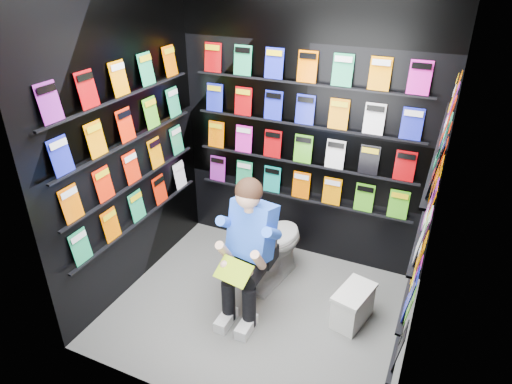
% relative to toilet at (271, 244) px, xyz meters
% --- Properties ---
extents(floor, '(2.40, 2.40, 0.00)m').
position_rel_toilet_xyz_m(floor, '(0.09, -0.45, -0.37)').
color(floor, '#61615E').
rests_on(floor, ground).
extents(wall_back, '(2.40, 0.04, 2.60)m').
position_rel_toilet_xyz_m(wall_back, '(0.09, 0.55, 0.93)').
color(wall_back, black).
rests_on(wall_back, floor).
extents(wall_front, '(2.40, 0.04, 2.60)m').
position_rel_toilet_xyz_m(wall_front, '(0.09, -1.45, 0.93)').
color(wall_front, black).
rests_on(wall_front, floor).
extents(wall_left, '(0.04, 2.00, 2.60)m').
position_rel_toilet_xyz_m(wall_left, '(-1.11, -0.45, 0.93)').
color(wall_left, black).
rests_on(wall_left, floor).
extents(wall_right, '(0.04, 2.00, 2.60)m').
position_rel_toilet_xyz_m(wall_right, '(1.29, -0.45, 0.93)').
color(wall_right, black).
rests_on(wall_right, floor).
extents(comics_back, '(2.10, 0.06, 1.37)m').
position_rel_toilet_xyz_m(comics_back, '(0.09, 0.52, 0.94)').
color(comics_back, red).
rests_on(comics_back, wall_back).
extents(comics_left, '(0.06, 1.70, 1.37)m').
position_rel_toilet_xyz_m(comics_left, '(-1.08, -0.45, 0.94)').
color(comics_left, red).
rests_on(comics_left, wall_left).
extents(comics_right, '(0.06, 1.70, 1.37)m').
position_rel_toilet_xyz_m(comics_right, '(1.26, -0.45, 0.94)').
color(comics_right, red).
rests_on(comics_right, wall_right).
extents(toilet, '(0.54, 0.81, 0.73)m').
position_rel_toilet_xyz_m(toilet, '(0.00, 0.00, 0.00)').
color(toilet, white).
rests_on(toilet, floor).
extents(longbox, '(0.29, 0.42, 0.29)m').
position_rel_toilet_xyz_m(longbox, '(0.83, -0.25, -0.22)').
color(longbox, silver).
rests_on(longbox, floor).
extents(longbox_lid, '(0.31, 0.44, 0.03)m').
position_rel_toilet_xyz_m(longbox_lid, '(0.83, -0.25, -0.07)').
color(longbox_lid, silver).
rests_on(longbox_lid, longbox).
extents(reader, '(0.59, 0.77, 1.30)m').
position_rel_toilet_xyz_m(reader, '(0.00, -0.38, 0.38)').
color(reader, blue).
rests_on(reader, toilet).
extents(held_comic, '(0.30, 0.21, 0.12)m').
position_rel_toilet_xyz_m(held_comic, '(0.00, -0.73, 0.21)').
color(held_comic, green).
rests_on(held_comic, reader).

